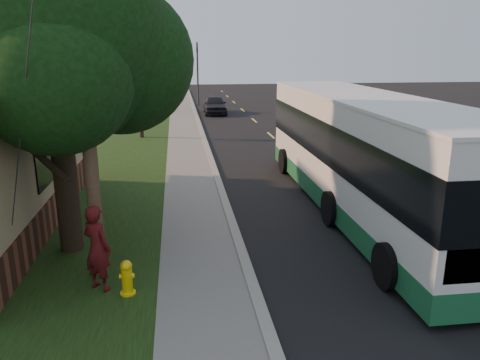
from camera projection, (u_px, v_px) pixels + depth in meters
name	position (u px, v px, depth m)	size (l,w,h in m)	color
ground	(253.00, 288.00, 9.98)	(120.00, 120.00, 0.00)	black
road	(307.00, 168.00, 20.03)	(8.00, 80.00, 0.01)	black
curb	(214.00, 170.00, 19.50)	(0.25, 80.00, 0.12)	gray
sidewalk	(190.00, 171.00, 19.38)	(2.00, 80.00, 0.08)	slate
grass_verge	(104.00, 174.00, 18.93)	(5.00, 80.00, 0.07)	black
fire_hydrant	(127.00, 278.00, 9.53)	(0.32, 0.32, 0.74)	yellow
utility_pole	(82.00, 64.00, 9.25)	(2.86, 3.21, 9.07)	#473321
leafy_tree	(54.00, 38.00, 10.57)	(6.30, 6.00, 7.80)	black
bare_tree_near	(140.00, 100.00, 26.12)	(1.38, 1.21, 4.31)	black
bare_tree_far	(157.00, 87.00, 37.67)	(1.38, 1.21, 4.03)	black
traffic_signal	(198.00, 70.00, 41.63)	(0.18, 0.22, 5.50)	#2D2D30
transit_bus	(366.00, 151.00, 14.27)	(3.06, 13.25, 3.58)	silver
skateboarder	(97.00, 248.00, 9.59)	(0.67, 0.44, 1.84)	#4A0E0F
distant_car	(215.00, 105.00, 36.68)	(1.71, 4.26, 1.45)	black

